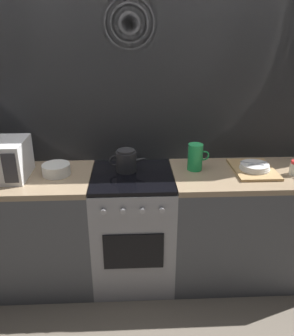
{
  "coord_description": "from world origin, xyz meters",
  "views": [
    {
      "loc": [
        0.0,
        -2.28,
        1.91
      ],
      "look_at": [
        0.11,
        0.0,
        0.95
      ],
      "focal_mm": 36.78,
      "sensor_mm": 36.0,
      "label": 1
    }
  ],
  "objects_px": {
    "mixing_bowl": "(56,169)",
    "dish_pile": "(253,168)",
    "kettle": "(126,161)",
    "stove_unit": "(133,228)",
    "pitcher": "(195,157)"
  },
  "relations": [
    {
      "from": "mixing_bowl",
      "to": "dish_pile",
      "type": "bearing_deg",
      "value": -0.23
    },
    {
      "from": "kettle",
      "to": "dish_pile",
      "type": "distance_m",
      "value": 0.95
    },
    {
      "from": "stove_unit",
      "to": "dish_pile",
      "type": "xyz_separation_m",
      "value": [
        0.9,
        0.02,
        0.47
      ]
    },
    {
      "from": "pitcher",
      "to": "dish_pile",
      "type": "distance_m",
      "value": 0.44
    },
    {
      "from": "mixing_bowl",
      "to": "pitcher",
      "type": "bearing_deg",
      "value": 2.5
    },
    {
      "from": "stove_unit",
      "to": "pitcher",
      "type": "distance_m",
      "value": 0.73
    },
    {
      "from": "mixing_bowl",
      "to": "dish_pile",
      "type": "height_order",
      "value": "mixing_bowl"
    },
    {
      "from": "mixing_bowl",
      "to": "kettle",
      "type": "bearing_deg",
      "value": 4.68
    },
    {
      "from": "kettle",
      "to": "mixing_bowl",
      "type": "relative_size",
      "value": 1.42
    },
    {
      "from": "stove_unit",
      "to": "mixing_bowl",
      "type": "height_order",
      "value": "mixing_bowl"
    },
    {
      "from": "kettle",
      "to": "mixing_bowl",
      "type": "distance_m",
      "value": 0.51
    },
    {
      "from": "pitcher",
      "to": "dish_pile",
      "type": "relative_size",
      "value": 0.5
    },
    {
      "from": "pitcher",
      "to": "kettle",
      "type": "bearing_deg",
      "value": -179.66
    },
    {
      "from": "stove_unit",
      "to": "pitcher",
      "type": "height_order",
      "value": "pitcher"
    },
    {
      "from": "kettle",
      "to": "dish_pile",
      "type": "bearing_deg",
      "value": -2.86
    }
  ]
}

